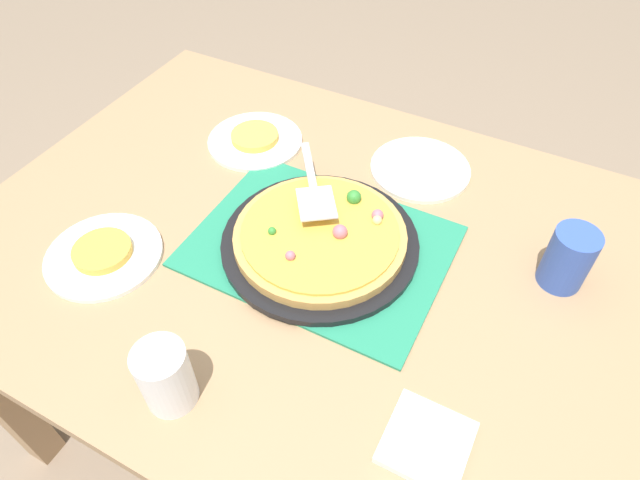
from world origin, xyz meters
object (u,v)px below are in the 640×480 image
at_px(pizza_pan, 320,242).
at_px(plate_near_left, 255,141).
at_px(pizza, 321,235).
at_px(cup_near, 166,377).
at_px(served_slice_left, 255,136).
at_px(served_slice_right, 102,251).
at_px(pizza_server, 313,187).
at_px(napkin_stack, 427,442).
at_px(plate_far_right, 104,255).
at_px(cup_far, 568,258).
at_px(plate_side, 420,169).

height_order(pizza_pan, plate_near_left, pizza_pan).
xyz_separation_m(pizza, cup_near, (0.06, 0.38, 0.03)).
xyz_separation_m(served_slice_left, served_slice_right, (0.07, 0.44, 0.00)).
bearing_deg(plate_near_left, cup_near, 110.79).
bearing_deg(served_slice_left, plate_near_left, 0.00).
height_order(pizza, served_slice_left, pizza).
height_order(pizza_server, napkin_stack, pizza_server).
relative_size(pizza_pan, pizza, 1.15).
distance_m(plate_far_right, napkin_stack, 0.67).
bearing_deg(pizza_pan, plate_far_right, 31.19).
height_order(plate_near_left, pizza_server, pizza_server).
relative_size(served_slice_left, cup_near, 0.92).
bearing_deg(pizza, cup_far, -163.06).
bearing_deg(pizza_server, pizza_pan, 125.52).
height_order(pizza_pan, cup_far, cup_far).
xyz_separation_m(cup_near, napkin_stack, (-0.38, -0.11, -0.05)).
distance_m(served_slice_left, cup_far, 0.72).
bearing_deg(pizza_pan, cup_near, 81.35).
bearing_deg(served_slice_right, plate_near_left, -98.49).
height_order(pizza_pan, pizza, pizza).
relative_size(cup_far, napkin_stack, 1.00).
height_order(cup_near, napkin_stack, cup_near).
height_order(pizza, napkin_stack, pizza).
distance_m(pizza, served_slice_left, 0.36).
xyz_separation_m(served_slice_left, napkin_stack, (-0.60, 0.50, -0.01)).
bearing_deg(plate_far_right, served_slice_left, -98.49).
relative_size(pizza, cup_near, 2.75).
bearing_deg(cup_far, served_slice_left, -7.32).
relative_size(pizza_pan, cup_near, 3.17).
bearing_deg(napkin_stack, plate_near_left, -39.32).
bearing_deg(pizza_server, plate_far_right, 44.74).
bearing_deg(plate_side, served_slice_right, 49.48).
height_order(pizza, plate_side, pizza).
xyz_separation_m(plate_side, served_slice_left, (0.38, 0.08, 0.01)).
bearing_deg(cup_far, napkin_stack, 74.95).
relative_size(plate_far_right, cup_near, 1.83).
bearing_deg(cup_near, napkin_stack, -163.81).
distance_m(plate_side, napkin_stack, 0.62).
xyz_separation_m(pizza_pan, plate_far_right, (0.35, 0.21, -0.01)).
relative_size(plate_far_right, pizza_server, 1.04).
bearing_deg(pizza_server, pizza, 126.41).
xyz_separation_m(plate_side, served_slice_right, (0.44, 0.52, 0.01)).
distance_m(pizza, plate_side, 0.32).
bearing_deg(plate_side, pizza_server, 56.81).
bearing_deg(pizza_server, cup_near, 89.84).
distance_m(plate_far_right, served_slice_right, 0.01).
distance_m(pizza_server, napkin_stack, 0.52).
height_order(plate_near_left, plate_side, same).
bearing_deg(pizza, served_slice_right, 31.28).
height_order(pizza, served_slice_right, pizza).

